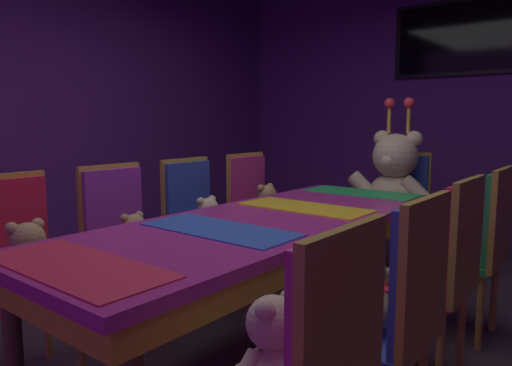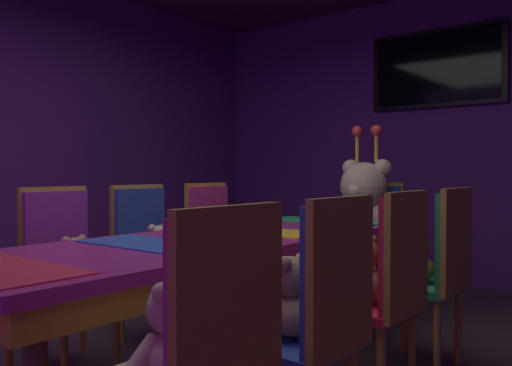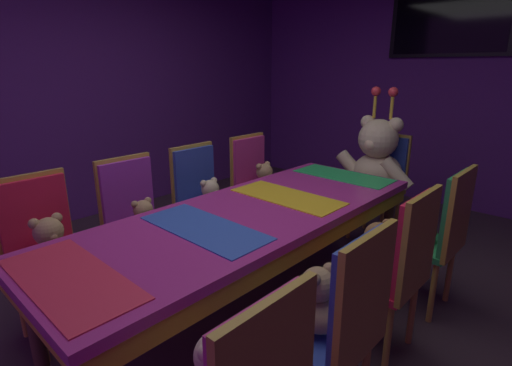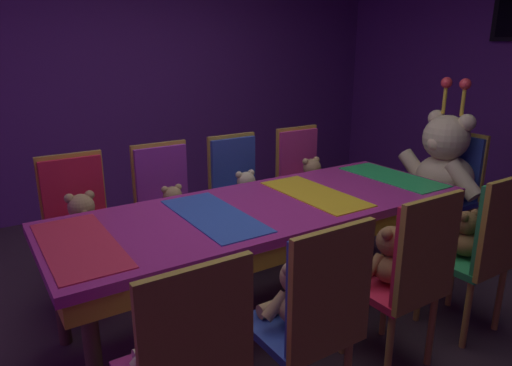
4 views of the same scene
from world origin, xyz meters
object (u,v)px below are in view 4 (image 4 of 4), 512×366
chair_left_1 (166,198)px  teddy_left_2 (247,192)px  teddy_right_0 (173,339)px  chair_left_2 (237,185)px  teddy_left_0 (83,222)px  banquet_table (268,218)px  chair_right_3 (487,242)px  teddy_right_2 (389,258)px  teddy_left_3 (312,178)px  chair_right_0 (190,359)px  chair_right_2 (412,268)px  teddy_left_1 (174,207)px  chair_right_1 (317,310)px  king_teddy_bear (442,164)px  chair_left_3 (301,173)px  throne_chair (453,181)px  teddy_right_3 (463,236)px  chair_left_0 (78,215)px  teddy_right_1 (296,295)px

chair_left_1 → teddy_left_2: (0.15, 0.59, -0.02)m
chair_left_1 → teddy_right_0: size_ratio=3.01×
chair_left_2 → teddy_left_0: bearing=-82.7°
banquet_table → chair_right_3: bearing=47.0°
teddy_left_0 → teddy_right_2: teddy_left_0 is taller
teddy_left_3 → teddy_right_0: bearing=-52.3°
chair_right_0 → chair_right_2: 1.21m
teddy_left_2 → teddy_left_1: bearing=-90.8°
chair_left_2 → chair_right_1: 1.81m
teddy_left_0 → king_teddy_bear: 2.65m
chair_right_0 → chair_right_2: same height
chair_right_2 → chair_left_3: bearing=-20.4°
chair_left_1 → teddy_right_0: bearing=-21.2°
banquet_table → teddy_left_0: bearing=-126.9°
chair_left_1 → teddy_left_2: bearing=75.7°
teddy_left_1 → throne_chair: bearing=71.7°
chair_left_1 → teddy_right_3: size_ratio=3.32×
teddy_left_1 → chair_right_2: (1.53, 0.60, 0.02)m
banquet_table → teddy_left_1: bearing=-156.3°
teddy_left_0 → teddy_left_1: teddy_left_0 is taller
chair_left_0 → teddy_left_2: size_ratio=3.27×
teddy_left_3 → teddy_right_0: 2.31m
teddy_right_2 → king_teddy_bear: king_teddy_bear is taller
chair_left_3 → teddy_left_3: (0.14, 0.00, -0.01)m
teddy_left_2 → teddy_right_0: bearing=-40.2°
teddy_right_0 → teddy_right_2: (-0.04, 1.21, 0.00)m
teddy_right_1 → chair_right_3: 1.25m
teddy_left_2 → teddy_right_3: size_ratio=1.02×
teddy_right_0 → king_teddy_bear: size_ratio=0.34×
teddy_left_0 → teddy_right_1: bearing=22.4°
chair_left_3 → chair_right_2: (1.67, -0.62, 0.00)m
king_teddy_bear → teddy_right_1: bearing=20.0°
chair_left_0 → chair_right_3: (1.68, 1.82, 0.00)m
chair_left_0 → chair_right_2: (1.66, 1.21, 0.00)m
teddy_right_1 → banquet_table: bearing=-25.1°
teddy_right_0 → teddy_right_3: 1.82m
teddy_left_0 → chair_right_2: chair_right_2 is taller
teddy_right_3 → teddy_right_0: bearing=90.6°
chair_left_2 → chair_right_2: size_ratio=1.00×
teddy_left_0 → chair_left_1: chair_left_1 is taller
teddy_right_0 → chair_left_3: bearing=-49.6°
teddy_left_3 → chair_right_2: (1.52, -0.62, 0.01)m
king_teddy_bear → teddy_right_2: bearing=27.0°
teddy_left_0 → throne_chair: (0.69, 2.72, -0.00)m
teddy_right_0 → teddy_right_3: (-0.02, 1.82, -0.01)m
teddy_left_0 → teddy_right_1: (1.40, 0.58, -0.01)m
chair_left_3 → king_teddy_bear: size_ratio=1.03×
king_teddy_bear → chair_left_2: bearing=-31.7°
teddy_right_0 → throne_chair: bearing=-75.2°
teddy_left_0 → teddy_right_2: (1.37, 1.21, -0.00)m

